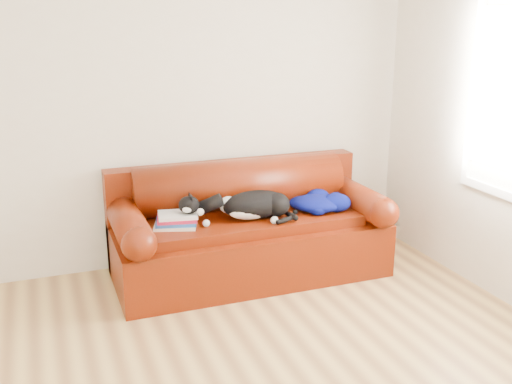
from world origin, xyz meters
The scene contains 6 objects.
room_shell centered at (0.12, 0.02, 1.67)m, with size 4.52×4.02×2.61m.
sofa_base centered at (0.69, 1.49, 0.24)m, with size 2.10×0.90×0.50m.
sofa_back centered at (0.69, 1.74, 0.54)m, with size 2.10×1.01×0.88m.
book_stack centered at (0.10, 1.43, 0.55)m, with size 0.36×0.31×0.10m.
cat centered at (0.69, 1.40, 0.60)m, with size 0.70×0.46×0.27m.
blanket centered at (1.25, 1.42, 0.56)m, with size 0.47×0.42×0.15m.
Camera 1 is at (-0.81, -2.65, 1.98)m, focal length 42.00 mm.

